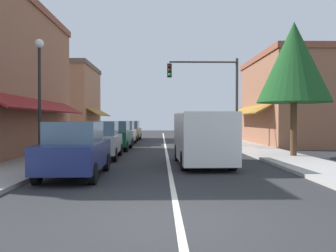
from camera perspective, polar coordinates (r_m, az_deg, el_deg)
name	(u,v)px	position (r m, az deg, el deg)	size (l,w,h in m)	color
ground_plane	(165,147)	(24.42, -0.41, -3.35)	(80.00, 80.00, 0.00)	#28282B
sidewalk_left	(85,146)	(24.96, -13.16, -3.15)	(2.60, 56.00, 0.12)	gray
sidewalk_right	(245,146)	(25.10, 12.26, -3.12)	(2.60, 56.00, 0.12)	#A39E99
lane_center_stripe	(165,147)	(24.42, -0.41, -3.35)	(0.14, 52.00, 0.01)	silver
storefront_right_block	(285,100)	(27.97, 18.19, 3.92)	(5.58, 10.20, 6.60)	#8E5B42
storefront_far_left	(64,102)	(35.62, -16.28, 3.66)	(6.90, 8.20, 7.09)	#9E6B4C
parked_car_nearest_left	(75,150)	(11.75, -14.63, -3.69)	(1.84, 4.13, 1.77)	navy
parked_car_second_left	(101,140)	(17.18, -10.74, -2.23)	(1.88, 4.15, 1.77)	#B7BABF
parked_car_third_left	(116,136)	(21.97, -8.39, -1.54)	(1.83, 4.13, 1.77)	#0F4C33
parked_car_far_left	(123,133)	(26.90, -7.21, -1.10)	(1.81, 4.12, 1.77)	silver
parked_car_distant_left	(130,131)	(32.41, -6.09, -0.75)	(1.87, 4.15, 1.77)	brown
van_in_lane	(202,137)	(14.49, 5.50, -1.74)	(2.11, 5.23, 2.12)	silver
traffic_signal_mast_arm	(213,87)	(24.14, 7.30, 6.21)	(4.78, 0.50, 5.98)	#333333
street_lamp_left_near	(39,81)	(15.10, -19.90, 6.77)	(0.36, 0.36, 5.04)	black
tree_right_near	(294,62)	(18.36, 19.53, 9.57)	(3.53, 3.53, 6.56)	#4C331E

